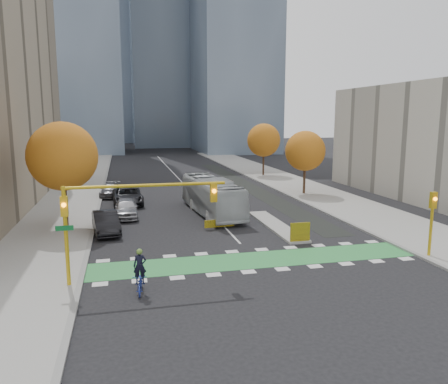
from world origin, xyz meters
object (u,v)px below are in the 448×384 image
traffic_signal_west (118,207)px  traffic_signal_east (432,214)px  hazard_board (300,232)px  parked_car_a (126,208)px  bus (212,196)px  tree_west (63,156)px  parked_car_b (106,223)px  parked_car_d (128,196)px  cyclist (140,278)px  tree_east_near (305,151)px  parked_car_c (111,190)px  tree_east_far (264,140)px

traffic_signal_west → traffic_signal_east: 18.48m
hazard_board → parked_car_a: bearing=136.8°
traffic_signal_west → bus: size_ratio=0.74×
tree_west → parked_car_b: tree_west is taller
parked_car_a → hazard_board: bearing=-43.1°
bus → parked_car_d: (-7.27, 5.88, -0.77)m
cyclist → traffic_signal_east: bearing=9.6°
tree_east_near → parked_car_d: tree_east_near is taller
tree_west → parked_car_c: tree_west is taller
traffic_signal_east → parked_car_c: bearing=126.7°
traffic_signal_east → bus: bearing=124.4°
traffic_signal_west → cyclist: size_ratio=3.80×
cyclist → tree_west: bearing=114.4°
tree_east_far → parked_car_d: (-19.76, -17.31, -4.39)m
tree_west → tree_east_far: (24.50, 26.00, -0.38)m
tree_east_far → traffic_signal_west: bearing=-117.9°
traffic_signal_east → parked_car_d: 27.72m
hazard_board → cyclist: size_ratio=0.62×
tree_west → tree_east_far: bearing=46.7°
tree_west → bus: tree_west is taller
hazard_board → tree_east_far: size_ratio=0.18×
cyclist → traffic_signal_west: bearing=126.8°
parked_car_c → parked_car_d: parked_car_d is taller
bus → parked_car_d: 9.38m
parked_car_a → parked_car_c: 10.85m
parked_car_b → parked_car_d: size_ratio=0.81×
traffic_signal_east → parked_car_b: bearing=151.8°
tree_east_near → parked_car_d: (-19.26, -1.31, -4.02)m
bus → parked_car_d: size_ratio=1.90×
traffic_signal_east → tree_east_far: bearing=87.0°
tree_east_near → parked_car_c: tree_east_near is taller
tree_west → traffic_signal_east: (22.50, -12.51, -2.88)m
traffic_signal_east → parked_car_b: traffic_signal_east is taller
traffic_signal_west → parked_car_b: 10.99m
parked_car_a → parked_car_d: size_ratio=0.79×
traffic_signal_west → cyclist: traffic_signal_west is taller
parked_car_d → traffic_signal_east: bearing=-52.4°
tree_east_near → tree_east_far: bearing=88.2°
tree_west → tree_east_near: tree_west is taller
hazard_board → parked_car_a: parked_car_a is taller
tree_east_far → cyclist: tree_east_far is taller
hazard_board → tree_west: bearing=154.0°
parked_car_c → parked_car_d: (1.74, -5.00, 0.15)m
hazard_board → traffic_signal_east: size_ratio=0.34×
traffic_signal_west → parked_car_a: traffic_signal_west is taller
hazard_board → bus: size_ratio=0.12×
tree_east_near → traffic_signal_west: (-19.93, -22.51, -0.83)m
traffic_signal_east → tree_east_near: bearing=86.2°
parked_car_b → hazard_board: bearing=-31.3°
bus → hazard_board: bearing=-74.7°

